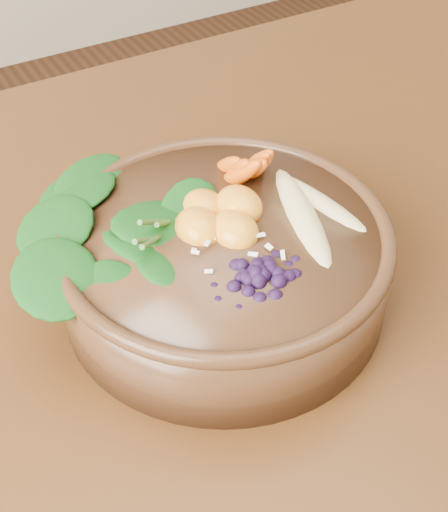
{
  "coord_description": "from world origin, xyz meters",
  "views": [
    {
      "loc": [
        -0.37,
        -0.33,
        1.17
      ],
      "look_at": [
        -0.16,
        0.03,
        0.79
      ],
      "focal_mm": 50.0,
      "sensor_mm": 36.0,
      "label": 1
    }
  ],
  "objects_px": {
    "dining_table": "(381,321)",
    "blueberry_pile": "(254,258)",
    "mandarin_cluster": "(219,204)",
    "carrot_cluster": "(248,133)",
    "stoneware_bowl": "(224,265)",
    "banana_halves": "(312,195)",
    "kale_heap": "(152,182)"
  },
  "relations": [
    {
      "from": "dining_table",
      "to": "blueberry_pile",
      "type": "height_order",
      "value": "blueberry_pile"
    },
    {
      "from": "mandarin_cluster",
      "to": "blueberry_pile",
      "type": "xyz_separation_m",
      "value": [
        -0.01,
        -0.07,
        0.0
      ]
    },
    {
      "from": "dining_table",
      "to": "carrot_cluster",
      "type": "xyz_separation_m",
      "value": [
        -0.1,
        0.09,
        0.2
      ]
    },
    {
      "from": "stoneware_bowl",
      "to": "banana_halves",
      "type": "relative_size",
      "value": 1.81
    },
    {
      "from": "kale_heap",
      "to": "mandarin_cluster",
      "type": "xyz_separation_m",
      "value": [
        0.03,
        -0.04,
        -0.01
      ]
    },
    {
      "from": "stoneware_bowl",
      "to": "kale_heap",
      "type": "bearing_deg",
      "value": 117.15
    },
    {
      "from": "mandarin_cluster",
      "to": "blueberry_pile",
      "type": "relative_size",
      "value": 0.69
    },
    {
      "from": "dining_table",
      "to": "banana_halves",
      "type": "bearing_deg",
      "value": 168.91
    },
    {
      "from": "kale_heap",
      "to": "blueberry_pile",
      "type": "relative_size",
      "value": 1.42
    },
    {
      "from": "dining_table",
      "to": "mandarin_cluster",
      "type": "bearing_deg",
      "value": 165.11
    },
    {
      "from": "stoneware_bowl",
      "to": "carrot_cluster",
      "type": "relative_size",
      "value": 3.62
    },
    {
      "from": "stoneware_bowl",
      "to": "dining_table",
      "type": "bearing_deg",
      "value": -9.22
    },
    {
      "from": "banana_halves",
      "to": "mandarin_cluster",
      "type": "distance_m",
      "value": 0.07
    },
    {
      "from": "banana_halves",
      "to": "mandarin_cluster",
      "type": "height_order",
      "value": "mandarin_cluster"
    },
    {
      "from": "banana_halves",
      "to": "blueberry_pile",
      "type": "height_order",
      "value": "blueberry_pile"
    },
    {
      "from": "stoneware_bowl",
      "to": "carrot_cluster",
      "type": "bearing_deg",
      "value": 46.59
    },
    {
      "from": "kale_heap",
      "to": "carrot_cluster",
      "type": "relative_size",
      "value": 2.38
    },
    {
      "from": "kale_heap",
      "to": "mandarin_cluster",
      "type": "relative_size",
      "value": 2.07
    },
    {
      "from": "dining_table",
      "to": "kale_heap",
      "type": "distance_m",
      "value": 0.28
    },
    {
      "from": "stoneware_bowl",
      "to": "banana_halves",
      "type": "bearing_deg",
      "value": -6.98
    },
    {
      "from": "dining_table",
      "to": "blueberry_pile",
      "type": "xyz_separation_m",
      "value": [
        -0.17,
        -0.03,
        0.18
      ]
    },
    {
      "from": "dining_table",
      "to": "carrot_cluster",
      "type": "height_order",
      "value": "carrot_cluster"
    },
    {
      "from": "blueberry_pile",
      "to": "dining_table",
      "type": "bearing_deg",
      "value": 9.16
    },
    {
      "from": "stoneware_bowl",
      "to": "carrot_cluster",
      "type": "height_order",
      "value": "carrot_cluster"
    },
    {
      "from": "carrot_cluster",
      "to": "banana_halves",
      "type": "height_order",
      "value": "carrot_cluster"
    },
    {
      "from": "carrot_cluster",
      "to": "blueberry_pile",
      "type": "xyz_separation_m",
      "value": [
        -0.06,
        -0.11,
        -0.02
      ]
    },
    {
      "from": "kale_heap",
      "to": "banana_halves",
      "type": "bearing_deg",
      "value": -33.27
    },
    {
      "from": "stoneware_bowl",
      "to": "blueberry_pile",
      "type": "distance_m",
      "value": 0.08
    },
    {
      "from": "dining_table",
      "to": "kale_heap",
      "type": "xyz_separation_m",
      "value": [
        -0.19,
        0.09,
        0.18
      ]
    },
    {
      "from": "carrot_cluster",
      "to": "kale_heap",
      "type": "bearing_deg",
      "value": -169.49
    },
    {
      "from": "dining_table",
      "to": "mandarin_cluster",
      "type": "xyz_separation_m",
      "value": [
        -0.16,
        0.04,
        0.18
      ]
    },
    {
      "from": "mandarin_cluster",
      "to": "banana_halves",
      "type": "bearing_deg",
      "value": -19.47
    }
  ]
}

